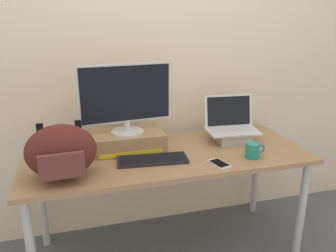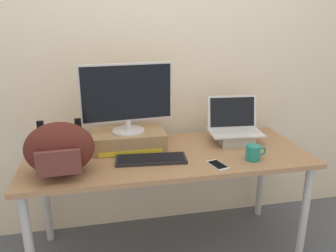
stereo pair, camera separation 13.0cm
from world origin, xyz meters
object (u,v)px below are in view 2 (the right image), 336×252
toner_box_yellow (129,140)px  coffee_mug (253,153)px  messenger_backpack (60,149)px  plush_toy (80,142)px  desktop_monitor (127,97)px  open_laptop (235,133)px  external_keyboard (151,159)px  cell_phone (218,165)px

toner_box_yellow → coffee_mug: bearing=-25.3°
messenger_backpack → plush_toy: (0.08, 0.36, -0.10)m
desktop_monitor → messenger_backpack: 0.53m
messenger_backpack → plush_toy: 0.38m
coffee_mug → plush_toy: bearing=158.6°
desktop_monitor → messenger_backpack: desktop_monitor is taller
open_laptop → coffee_mug: (-0.01, -0.31, -0.02)m
external_keyboard → messenger_backpack: size_ratio=1.14×
desktop_monitor → cell_phone: 0.69m
desktop_monitor → cell_phone: size_ratio=3.76×
open_laptop → cell_phone: open_laptop is taller
desktop_monitor → open_laptop: 0.77m
desktop_monitor → external_keyboard: size_ratio=1.35×
messenger_backpack → cell_phone: messenger_backpack is taller
external_keyboard → cell_phone: size_ratio=2.78×
toner_box_yellow → coffee_mug: (0.71, -0.34, -0.01)m
desktop_monitor → cell_phone: (0.47, -0.38, -0.34)m
desktop_monitor → external_keyboard: 0.42m
open_laptop → cell_phone: bearing=-120.2°
cell_phone → external_keyboard: bearing=141.9°
open_laptop → plush_toy: size_ratio=4.15×
toner_box_yellow → open_laptop: bearing=-2.2°
external_keyboard → coffee_mug: 0.61m
toner_box_yellow → messenger_backpack: 0.50m
open_laptop → messenger_backpack: bearing=-161.7°
external_keyboard → coffee_mug: size_ratio=3.36×
toner_box_yellow → open_laptop: size_ratio=1.27×
toner_box_yellow → open_laptop: (0.72, -0.03, 0.01)m
messenger_backpack → cell_phone: bearing=-7.7°
toner_box_yellow → messenger_backpack: bearing=-143.0°
messenger_backpack → cell_phone: size_ratio=2.44×
external_keyboard → coffee_mug: (0.60, -0.11, 0.04)m
external_keyboard → messenger_backpack: bearing=-167.4°
desktop_monitor → external_keyboard: (0.11, -0.23, -0.33)m
desktop_monitor → plush_toy: size_ratio=6.64×
plush_toy → coffee_mug: bearing=-21.4°
coffee_mug → open_laptop: bearing=88.8°
cell_phone → plush_toy: bearing=134.7°
cell_phone → messenger_backpack: bearing=158.8°
toner_box_yellow → plush_toy: (-0.31, 0.07, -0.01)m
open_laptop → external_keyboard: size_ratio=0.85×
plush_toy → open_laptop: bearing=-5.2°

